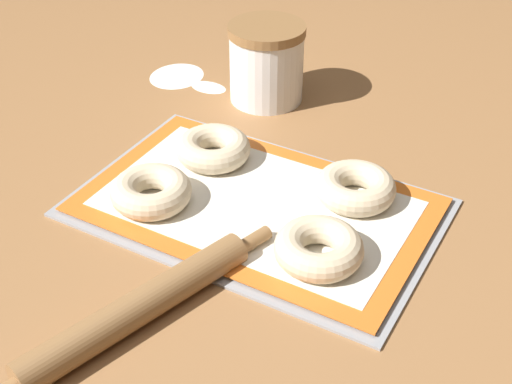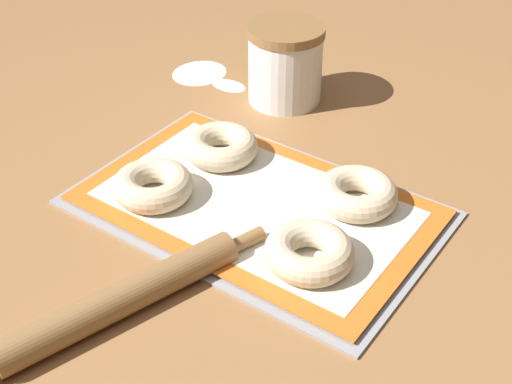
{
  "view_description": "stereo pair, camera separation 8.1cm",
  "coord_description": "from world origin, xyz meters",
  "px_view_note": "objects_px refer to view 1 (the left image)",
  "views": [
    {
      "loc": [
        0.41,
        -0.69,
        0.62
      ],
      "look_at": [
        0.01,
        0.02,
        0.03
      ],
      "focal_mm": 50.0,
      "sensor_mm": 36.0,
      "label": 1
    },
    {
      "loc": [
        0.48,
        -0.64,
        0.62
      ],
      "look_at": [
        0.01,
        0.02,
        0.03
      ],
      "focal_mm": 50.0,
      "sensor_mm": 36.0,
      "label": 2
    }
  ],
  "objects_px": {
    "bagel_front_right": "(319,248)",
    "bagel_back_right": "(355,188)",
    "rolling_pin": "(141,309)",
    "baking_tray": "(256,207)",
    "flour_canister": "(267,63)",
    "bagel_back_left": "(213,148)",
    "bagel_front_left": "(151,191)"
  },
  "relations": [
    {
      "from": "flour_canister",
      "to": "rolling_pin",
      "type": "distance_m",
      "value": 0.57
    },
    {
      "from": "bagel_front_right",
      "to": "bagel_back_right",
      "type": "xyz_separation_m",
      "value": [
        -0.01,
        0.15,
        0.0
      ]
    },
    {
      "from": "baking_tray",
      "to": "bagel_back_left",
      "type": "relative_size",
      "value": 4.37
    },
    {
      "from": "baking_tray",
      "to": "flour_canister",
      "type": "distance_m",
      "value": 0.34
    },
    {
      "from": "bagel_back_left",
      "to": "rolling_pin",
      "type": "bearing_deg",
      "value": -72.11
    },
    {
      "from": "baking_tray",
      "to": "bagel_front_right",
      "type": "xyz_separation_m",
      "value": [
        0.13,
        -0.07,
        0.03
      ]
    },
    {
      "from": "bagel_front_right",
      "to": "bagel_back_left",
      "type": "bearing_deg",
      "value": 151.34
    },
    {
      "from": "baking_tray",
      "to": "rolling_pin",
      "type": "xyz_separation_m",
      "value": [
        -0.01,
        -0.26,
        0.02
      ]
    },
    {
      "from": "baking_tray",
      "to": "bagel_back_left",
      "type": "bearing_deg",
      "value": 149.67
    },
    {
      "from": "bagel_front_left",
      "to": "flour_canister",
      "type": "bearing_deg",
      "value": 92.6
    },
    {
      "from": "bagel_front_right",
      "to": "rolling_pin",
      "type": "bearing_deg",
      "value": -125.8
    },
    {
      "from": "bagel_front_left",
      "to": "bagel_back_right",
      "type": "relative_size",
      "value": 1.0
    },
    {
      "from": "flour_canister",
      "to": "rolling_pin",
      "type": "relative_size",
      "value": 0.35
    },
    {
      "from": "rolling_pin",
      "to": "bagel_back_left",
      "type": "bearing_deg",
      "value": 107.89
    },
    {
      "from": "bagel_back_left",
      "to": "rolling_pin",
      "type": "distance_m",
      "value": 0.34
    },
    {
      "from": "bagel_front_left",
      "to": "bagel_back_left",
      "type": "height_order",
      "value": "same"
    },
    {
      "from": "bagel_back_right",
      "to": "bagel_back_left",
      "type": "bearing_deg",
      "value": -176.94
    },
    {
      "from": "bagel_front_right",
      "to": "bagel_back_left",
      "type": "distance_m",
      "value": 0.28
    },
    {
      "from": "flour_canister",
      "to": "rolling_pin",
      "type": "height_order",
      "value": "flour_canister"
    },
    {
      "from": "bagel_front_right",
      "to": "bagel_back_left",
      "type": "xyz_separation_m",
      "value": [
        -0.24,
        0.13,
        0.0
      ]
    },
    {
      "from": "bagel_back_right",
      "to": "rolling_pin",
      "type": "relative_size",
      "value": 0.29
    },
    {
      "from": "bagel_front_right",
      "to": "flour_canister",
      "type": "bearing_deg",
      "value": 127.24
    },
    {
      "from": "rolling_pin",
      "to": "baking_tray",
      "type": "bearing_deg",
      "value": 88.0
    },
    {
      "from": "baking_tray",
      "to": "bagel_front_left",
      "type": "bearing_deg",
      "value": -151.12
    },
    {
      "from": "bagel_front_right",
      "to": "flour_canister",
      "type": "xyz_separation_m",
      "value": [
        -0.28,
        0.36,
        0.04
      ]
    },
    {
      "from": "bagel_back_left",
      "to": "baking_tray",
      "type": "bearing_deg",
      "value": -30.33
    },
    {
      "from": "bagel_front_left",
      "to": "bagel_back_left",
      "type": "bearing_deg",
      "value": 83.31
    },
    {
      "from": "bagel_front_right",
      "to": "flour_canister",
      "type": "relative_size",
      "value": 0.83
    },
    {
      "from": "bagel_back_right",
      "to": "flour_canister",
      "type": "distance_m",
      "value": 0.34
    },
    {
      "from": "baking_tray",
      "to": "bagel_front_right",
      "type": "height_order",
      "value": "bagel_front_right"
    },
    {
      "from": "bagel_front_left",
      "to": "rolling_pin",
      "type": "height_order",
      "value": "bagel_front_left"
    },
    {
      "from": "bagel_front_right",
      "to": "rolling_pin",
      "type": "xyz_separation_m",
      "value": [
        -0.14,
        -0.19,
        -0.01
      ]
    }
  ]
}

